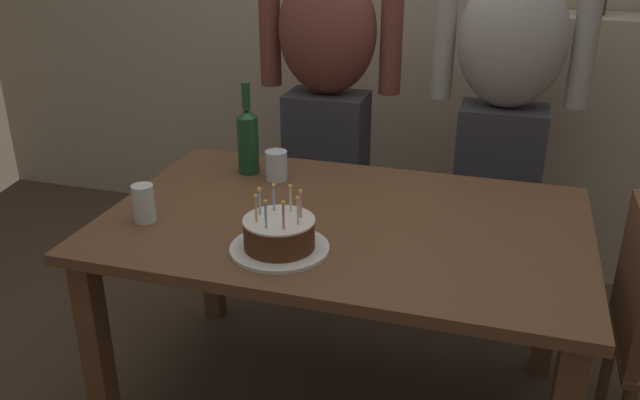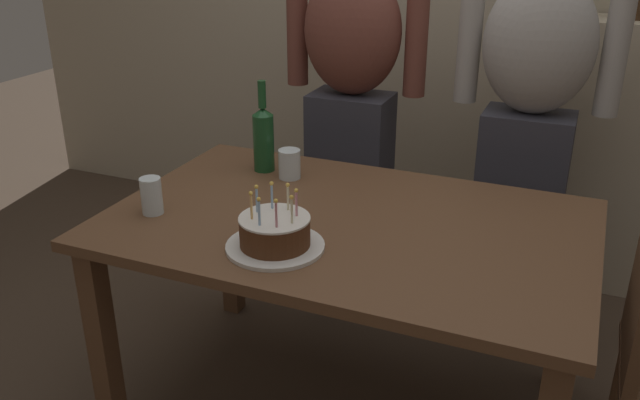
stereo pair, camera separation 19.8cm
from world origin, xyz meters
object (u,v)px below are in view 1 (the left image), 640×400
(birthday_cake, at_px, (279,236))
(wine_bottle, at_px, (248,139))
(water_glass_far, at_px, (276,165))
(person_man_bearded, at_px, (327,104))
(person_woman_cardigan, at_px, (504,118))
(water_glass_near, at_px, (144,203))

(birthday_cake, distance_m, wine_bottle, 0.64)
(water_glass_far, height_order, person_man_bearded, person_man_bearded)
(person_woman_cardigan, bearing_deg, birthday_cake, 62.34)
(birthday_cake, bearing_deg, water_glass_far, 110.96)
(water_glass_far, bearing_deg, birthday_cake, -69.04)
(wine_bottle, relative_size, person_man_bearded, 0.20)
(person_man_bearded, xyz_separation_m, person_woman_cardigan, (0.73, 0.00, 0.00))
(water_glass_near, distance_m, person_woman_cardigan, 1.44)
(wine_bottle, relative_size, person_woman_cardigan, 0.20)
(person_man_bearded, bearing_deg, birthday_cake, 98.99)
(water_glass_near, bearing_deg, wine_bottle, 72.70)
(birthday_cake, xyz_separation_m, person_man_bearded, (-0.17, 1.07, 0.09))
(wine_bottle, bearing_deg, water_glass_near, -107.30)
(wine_bottle, bearing_deg, person_man_bearded, 74.11)
(water_glass_far, relative_size, person_woman_cardigan, 0.06)
(water_glass_near, bearing_deg, birthday_cake, -7.89)
(birthday_cake, relative_size, water_glass_near, 2.39)
(person_man_bearded, bearing_deg, person_woman_cardigan, -180.00)
(birthday_cake, distance_m, water_glass_far, 0.55)
(water_glass_near, distance_m, person_man_bearded, 1.05)
(water_glass_far, height_order, person_woman_cardigan, person_woman_cardigan)
(water_glass_near, bearing_deg, person_woman_cardigan, 44.32)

